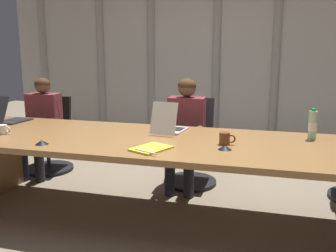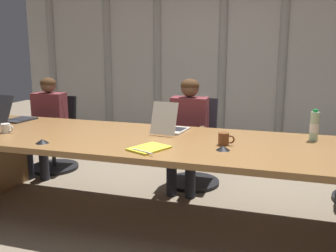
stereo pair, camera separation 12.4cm
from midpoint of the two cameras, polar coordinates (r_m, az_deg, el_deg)
name	(u,v)px [view 2 (the right image)]	position (r m, az deg, el deg)	size (l,w,h in m)	color
ground_plane	(164,219)	(3.53, 0.50, -13.89)	(12.60, 12.60, 0.00)	#7F705B
conference_table	(164,155)	(3.32, 0.52, -4.35)	(4.26, 1.20, 0.75)	olive
curtain_backdrop	(217,62)	(5.59, 8.02, 9.46)	(6.30, 0.17, 2.63)	beige
laptop_left_end	(14,116)	(4.35, -21.39, 1.35)	(0.28, 0.47, 0.30)	#2D2D33
laptop_left_mid	(170,126)	(3.54, 1.34, -0.05)	(0.29, 0.44, 0.30)	beige
office_chair_left_end	(55,142)	(5.04, -15.97, -2.27)	(0.60, 0.60, 0.91)	black
office_chair_left_mid	(194,152)	(4.33, 4.80, -3.95)	(0.60, 0.60, 0.96)	#2D2D38
person_left_end	(47,120)	(4.84, -17.11, 0.92)	(0.43, 0.57, 1.17)	brown
person_left_mid	(188,127)	(4.11, 3.86, -0.11)	(0.41, 0.55, 1.20)	brown
water_bottle_primary	(314,126)	(3.47, 22.11, -0.06)	(0.07, 0.07, 0.27)	#ADD1B2
coffee_mug_near	(6,128)	(3.82, -22.34, -0.31)	(0.13, 0.09, 0.09)	white
coffee_mug_far	(224,139)	(3.13, 9.57, -1.93)	(0.14, 0.09, 0.10)	brown
conference_mic_left_side	(42,141)	(3.30, -17.40, -2.20)	(0.11, 0.11, 0.04)	black
conference_mic_middle	(223,148)	(2.98, 9.46, -3.30)	(0.11, 0.11, 0.04)	black
spiral_notepad	(149,148)	(2.97, -1.69, -3.40)	(0.32, 0.37, 0.03)	yellow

